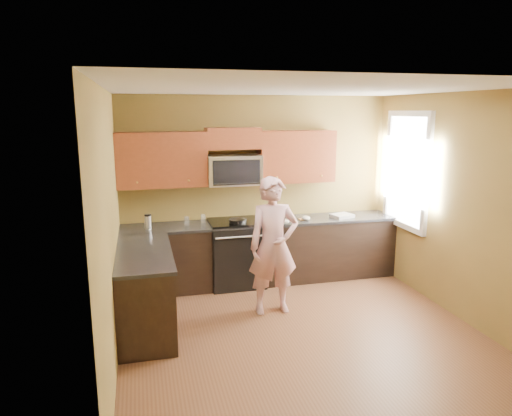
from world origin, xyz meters
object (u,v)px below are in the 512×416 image
object	(u,v)px
frying_pan	(238,223)
butter_tub	(271,220)
microwave	(234,185)
woman	(273,246)
stove	(236,253)
travel_mug	(148,228)

from	to	relation	value
frying_pan	butter_tub	xyz separation A→B (m)	(0.54, 0.17, -0.03)
microwave	woman	world-z (taller)	woman
microwave	frying_pan	world-z (taller)	microwave
woman	frying_pan	world-z (taller)	woman
stove	woman	world-z (taller)	woman
travel_mug	microwave	bearing A→B (deg)	7.02
microwave	butter_tub	bearing A→B (deg)	-8.52
butter_tub	travel_mug	xyz separation A→B (m)	(-1.75, -0.07, 0.00)
woman	microwave	bearing A→B (deg)	103.50
frying_pan	butter_tub	world-z (taller)	frying_pan
travel_mug	woman	bearing A→B (deg)	-34.10
stove	butter_tub	xyz separation A→B (m)	(0.54, 0.04, 0.45)
stove	frying_pan	distance (m)	0.49
woman	stove	bearing A→B (deg)	104.99
stove	woman	distance (m)	1.12
butter_tub	travel_mug	size ratio (longest dim) A/B	0.69
frying_pan	travel_mug	world-z (taller)	travel_mug
stove	frying_pan	xyz separation A→B (m)	(0.00, -0.13, 0.47)
butter_tub	stove	bearing A→B (deg)	-175.30
frying_pan	stove	bearing A→B (deg)	100.19
microwave	woman	distance (m)	1.32
stove	microwave	bearing A→B (deg)	90.00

